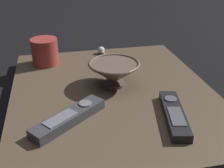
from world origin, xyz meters
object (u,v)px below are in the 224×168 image
cereal_bowl (114,72)px  teaspoon (102,52)px  coffee_mug (45,52)px  tv_remote_near (69,118)px  tv_remote_far (174,114)px

cereal_bowl → teaspoon: cereal_bowl is taller
teaspoon → coffee_mug: bearing=100.9°
teaspoon → tv_remote_near: same height
cereal_bowl → tv_remote_near: cereal_bowl is taller
coffee_mug → teaspoon: (0.04, -0.20, -0.03)m
tv_remote_near → tv_remote_far: size_ratio=0.94×
tv_remote_far → coffee_mug: bearing=36.5°
tv_remote_far → cereal_bowl: bearing=27.1°
cereal_bowl → tv_remote_far: bearing=-152.9°
teaspoon → tv_remote_far: teaspoon is taller
coffee_mug → tv_remote_far: bearing=-143.5°
teaspoon → tv_remote_far: bearing=-168.1°
tv_remote_near → tv_remote_far: (-0.03, -0.24, -0.00)m
coffee_mug → tv_remote_near: coffee_mug is taller
coffee_mug → tv_remote_near: 0.36m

